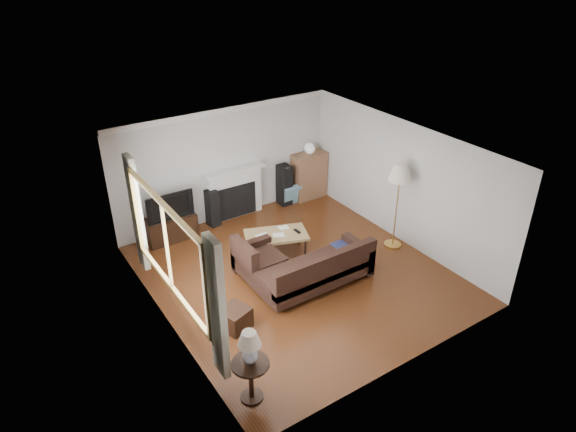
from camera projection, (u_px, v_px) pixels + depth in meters
room at (297, 215)px, 8.96m from camera, size 5.10×5.60×2.54m
window at (167, 247)px, 7.48m from camera, size 0.12×2.74×1.54m
curtain_near at (217, 309)px, 6.46m from camera, size 0.10×0.35×2.10m
curtain_far at (137, 214)px, 8.69m from camera, size 0.10×0.35×2.10m
fireplace at (235, 193)px, 11.29m from camera, size 1.40×0.26×1.15m
tv_stand at (171, 228)px, 10.55m from camera, size 1.03×0.46×0.52m
television at (168, 205)px, 10.30m from camera, size 0.98×0.13×0.56m
speaker_left at (213, 208)px, 11.01m from camera, size 0.26×0.30×0.82m
speaker_right at (284, 185)px, 11.86m from camera, size 0.27×0.32×0.96m
bookshelf at (309, 176)px, 12.14m from camera, size 0.81×0.39×1.12m
globe_lamp at (310, 148)px, 11.81m from camera, size 0.25×0.25×0.25m
sectional_sofa at (315, 268)px, 9.08m from camera, size 2.30×1.68×0.74m
coffee_table at (276, 244)px, 10.06m from camera, size 1.35×1.03×0.47m
footstool at (235, 318)px, 8.17m from camera, size 0.54×0.54×0.36m
floor_lamp at (397, 206)px, 10.03m from camera, size 0.52×0.52×1.79m
side_table at (251, 380)px, 6.85m from camera, size 0.51×0.51×0.64m
table_lamp at (250, 348)px, 6.57m from camera, size 0.31×0.31×0.51m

